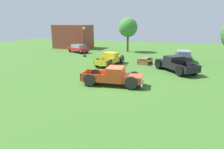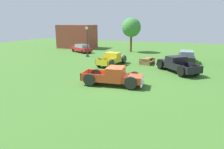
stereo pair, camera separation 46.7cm
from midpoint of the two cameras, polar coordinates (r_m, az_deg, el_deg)
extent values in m
plane|color=#3D6B28|center=(16.52, 1.65, -3.20)|extent=(80.00, 80.00, 0.00)
cube|color=#D14723|center=(16.18, 6.66, -1.24)|extent=(1.63, 1.65, 0.55)
cube|color=silver|center=(16.09, 9.38, -1.43)|extent=(0.18, 1.37, 0.46)
sphere|color=silver|center=(16.67, 9.55, -0.78)|extent=(0.20, 0.20, 0.20)
sphere|color=silver|center=(15.50, 9.06, -1.93)|extent=(0.20, 0.20, 0.20)
cube|color=#D14723|center=(16.36, 1.83, 0.12)|extent=(1.45, 1.79, 1.15)
cube|color=#8C9EA8|center=(16.17, 3.95, 0.85)|extent=(0.17, 1.45, 0.51)
cube|color=#D14723|center=(16.97, -3.78, -1.22)|extent=(2.25, 1.86, 0.10)
cube|color=#D14723|center=(17.62, -2.95, 0.48)|extent=(2.11, 0.27, 0.55)
cube|color=#D14723|center=(16.16, -4.74, -0.84)|extent=(2.11, 0.27, 0.55)
cube|color=#D14723|center=(17.24, -6.98, 0.08)|extent=(0.23, 1.68, 0.55)
cylinder|color=black|center=(17.06, 7.08, -1.39)|extent=(0.78, 0.29, 0.76)
cylinder|color=#B7B7BC|center=(17.07, 7.09, -1.38)|extent=(0.33, 0.27, 0.31)
cylinder|color=black|center=(17.01, 7.10, -0.77)|extent=(0.98, 0.37, 0.96)
cylinder|color=black|center=(15.46, 6.14, -3.04)|extent=(0.78, 0.29, 0.76)
cylinder|color=#B7B7BC|center=(15.45, 6.13, -3.05)|extent=(0.33, 0.27, 0.31)
cylinder|color=black|center=(15.40, 6.16, -2.36)|extent=(0.98, 0.37, 0.96)
cylinder|color=black|center=(17.83, -3.65, -0.61)|extent=(0.78, 0.29, 0.76)
cylinder|color=#B7B7BC|center=(17.84, -3.64, -0.60)|extent=(0.33, 0.27, 0.31)
cylinder|color=black|center=(17.78, -3.66, -0.01)|extent=(0.98, 0.37, 0.96)
cylinder|color=black|center=(16.31, -5.59, -2.09)|extent=(0.78, 0.29, 0.76)
cylinder|color=#B7B7BC|center=(16.30, -5.60, -2.10)|extent=(0.33, 0.27, 0.31)
cylinder|color=black|center=(16.26, -5.61, -1.44)|extent=(0.98, 0.37, 0.96)
cube|color=silver|center=(16.17, 9.48, -2.51)|extent=(0.26, 1.83, 0.12)
cube|color=yellow|center=(25.86, 2.25, 4.74)|extent=(1.69, 1.68, 0.54)
cube|color=silver|center=(26.54, 2.98, 4.98)|extent=(1.34, 0.25, 0.46)
sphere|color=silver|center=(26.78, 1.81, 5.14)|extent=(0.20, 0.20, 0.20)
sphere|color=silver|center=(26.26, 4.15, 4.92)|extent=(0.20, 0.20, 0.20)
cube|color=yellow|center=(24.60, 0.81, 4.95)|extent=(1.81, 1.50, 1.13)
cube|color=#8C9EA8|center=(25.09, 1.46, 5.71)|extent=(1.41, 0.24, 0.50)
cube|color=yellow|center=(23.26, -1.14, 3.09)|extent=(1.92, 2.28, 0.10)
cube|color=yellow|center=(23.59, -2.80, 4.03)|extent=(0.37, 2.06, 0.54)
cube|color=yellow|center=(22.82, 0.57, 3.69)|extent=(0.37, 2.06, 0.54)
cube|color=yellow|center=(22.35, -2.42, 3.45)|extent=(1.64, 0.31, 0.54)
cylinder|color=black|center=(26.29, 0.62, 4.31)|extent=(0.32, 0.77, 0.75)
cylinder|color=#B7B7BC|center=(26.29, 0.60, 4.31)|extent=(0.28, 0.33, 0.30)
cylinder|color=black|center=(26.25, 0.62, 4.71)|extent=(0.41, 0.98, 0.95)
cylinder|color=black|center=(25.56, 3.90, 3.98)|extent=(0.32, 0.77, 0.75)
cylinder|color=#B7B7BC|center=(25.55, 3.92, 3.98)|extent=(0.28, 0.33, 0.30)
cylinder|color=black|center=(25.52, 3.91, 4.40)|extent=(0.41, 0.98, 0.95)
cylinder|color=black|center=(23.48, -3.19, 3.06)|extent=(0.32, 0.77, 0.75)
cylinder|color=#B7B7BC|center=(23.48, -3.22, 3.06)|extent=(0.28, 0.33, 0.30)
cylinder|color=black|center=(23.44, -3.20, 3.51)|extent=(0.41, 0.98, 0.95)
cylinder|color=black|center=(22.66, 0.37, 2.66)|extent=(0.32, 0.77, 0.75)
cylinder|color=#B7B7BC|center=(22.66, 0.39, 2.66)|extent=(0.28, 0.33, 0.30)
cylinder|color=black|center=(22.62, 0.37, 3.13)|extent=(0.41, 0.98, 0.95)
cube|color=silver|center=(26.62, 3.01, 4.34)|extent=(1.79, 0.35, 0.12)
cube|color=black|center=(23.39, 15.88, 3.28)|extent=(2.26, 2.25, 0.58)
cube|color=silver|center=(24.04, 14.76, 3.64)|extent=(1.14, 0.99, 0.49)
sphere|color=silver|center=(23.67, 13.50, 3.63)|extent=(0.21, 0.21, 0.21)
sphere|color=silver|center=(24.39, 16.04, 3.78)|extent=(0.21, 0.21, 0.21)
cube|color=black|center=(22.18, 18.16, 3.35)|extent=(2.24, 2.20, 1.22)
cube|color=#8C9EA8|center=(22.63, 17.21, 4.33)|extent=(1.19, 1.03, 0.54)
cube|color=black|center=(20.94, 21.04, 0.92)|extent=(2.79, 2.84, 0.11)
cube|color=black|center=(20.33, 19.33, 1.68)|extent=(1.51, 1.74, 0.58)
cube|color=black|center=(21.42, 22.83, 1.98)|extent=(1.51, 1.74, 0.58)
cube|color=black|center=(20.09, 23.10, 1.19)|extent=(1.40, 1.22, 0.58)
cylinder|color=black|center=(22.95, 14.03, 2.45)|extent=(0.70, 0.76, 0.80)
cylinder|color=#B7B7BC|center=(22.94, 14.01, 2.44)|extent=(0.40, 0.41, 0.32)
cylinder|color=black|center=(22.91, 14.06, 2.94)|extent=(0.89, 0.96, 1.02)
cylinder|color=black|center=(23.97, 17.57, 2.70)|extent=(0.70, 0.76, 0.80)
cylinder|color=#B7B7BC|center=(23.98, 17.58, 2.71)|extent=(0.40, 0.41, 0.32)
cylinder|color=black|center=(23.94, 17.60, 3.18)|extent=(0.89, 0.96, 1.02)
cylinder|color=black|center=(20.19, 19.60, 0.42)|extent=(0.70, 0.76, 0.80)
cylinder|color=#B7B7BC|center=(20.18, 19.58, 0.41)|extent=(0.40, 0.41, 0.32)
cylinder|color=black|center=(20.14, 19.65, 0.98)|extent=(0.89, 0.96, 1.02)
cylinder|color=black|center=(21.35, 23.30, 0.80)|extent=(0.70, 0.76, 0.80)
cylinder|color=#B7B7BC|center=(21.35, 23.32, 0.80)|extent=(0.40, 0.41, 0.32)
cylinder|color=black|center=(21.30, 23.35, 1.33)|extent=(0.89, 0.96, 1.02)
cube|color=silver|center=(24.14, 14.65, 2.89)|extent=(1.53, 1.34, 0.13)
cube|color=#B21E1E|center=(35.44, -8.24, 7.15)|extent=(4.48, 3.42, 0.57)
cube|color=#7F939E|center=(35.26, -8.14, 8.00)|extent=(2.73, 2.34, 0.52)
cylinder|color=black|center=(36.25, -10.48, 6.76)|extent=(0.63, 0.45, 0.61)
cylinder|color=black|center=(37.06, -8.49, 7.01)|extent=(0.63, 0.45, 0.61)
cylinder|color=black|center=(33.89, -7.93, 6.34)|extent=(0.63, 0.45, 0.61)
cylinder|color=black|center=(34.76, -5.86, 6.61)|extent=(0.63, 0.45, 0.61)
cube|color=black|center=(27.94, 20.70, 4.53)|extent=(2.11, 4.63, 0.62)
cube|color=#7F939E|center=(27.70, 20.82, 5.68)|extent=(1.70, 2.62, 0.57)
cylinder|color=black|center=(29.47, 18.90, 4.55)|extent=(0.24, 0.67, 0.66)
cylinder|color=black|center=(29.56, 22.09, 4.29)|extent=(0.24, 0.67, 0.66)
cylinder|color=black|center=(26.43, 19.02, 3.47)|extent=(0.24, 0.67, 0.66)
cylinder|color=black|center=(26.54, 22.57, 3.19)|extent=(0.24, 0.67, 0.66)
cube|color=#2D2D33|center=(30.79, -6.49, 5.24)|extent=(0.36, 0.36, 0.25)
cylinder|color=#2D2D33|center=(30.53, -6.59, 9.00)|extent=(0.12, 0.12, 3.80)
cube|color=#F2EACC|center=(30.41, -6.71, 12.91)|extent=(0.28, 0.28, 0.36)
cone|color=#2D2D33|center=(30.40, -6.72, 13.25)|extent=(0.32, 0.32, 0.14)
cube|color=olive|center=(25.32, 10.46, 4.54)|extent=(1.17, 1.93, 0.06)
cube|color=olive|center=(25.61, 9.19, 4.02)|extent=(0.66, 1.82, 0.05)
cube|color=olive|center=(25.15, 11.69, 3.72)|extent=(0.66, 1.82, 0.05)
cube|color=olive|center=(26.12, 11.11, 3.97)|extent=(1.38, 0.38, 0.75)
cube|color=olive|center=(24.66, 9.70, 3.43)|extent=(1.38, 0.38, 0.75)
cylinder|color=brown|center=(35.89, 5.76, 8.76)|extent=(0.36, 0.36, 2.98)
sphere|color=#3D7F38|center=(35.72, 5.87, 13.10)|extent=(3.27, 3.27, 3.27)
cube|color=brown|center=(42.17, -9.49, 10.57)|extent=(6.92, 4.76, 4.57)
camera|label=1|loc=(0.23, -89.19, 0.21)|focal=32.35mm
camera|label=2|loc=(0.23, 90.81, -0.21)|focal=32.35mm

